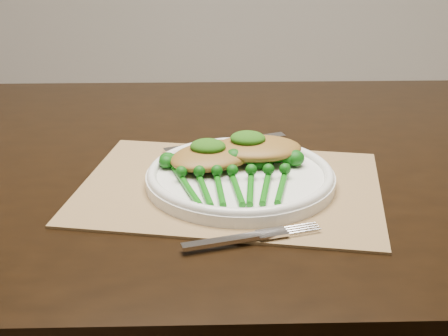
# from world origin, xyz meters

# --- Properties ---
(placemat) EXTENTS (0.45, 0.35, 0.00)m
(placemat) POSITION_xyz_m (0.16, -0.22, 0.75)
(placemat) COLOR olive
(placemat) RESTS_ON dining_table
(dinner_plate) EXTENTS (0.27, 0.27, 0.02)m
(dinner_plate) POSITION_xyz_m (0.17, -0.22, 0.77)
(dinner_plate) COLOR white
(dinner_plate) RESTS_ON placemat
(knife) EXTENTS (0.20, 0.11, 0.01)m
(knife) POSITION_xyz_m (0.12, -0.07, 0.76)
(knife) COLOR silver
(knife) RESTS_ON placemat
(fork) EXTENTS (0.17, 0.08, 0.01)m
(fork) POSITION_xyz_m (0.21, -0.37, 0.76)
(fork) COLOR silver
(fork) RESTS_ON placemat
(chicken_fillet_left) EXTENTS (0.17, 0.17, 0.03)m
(chicken_fillet_left) POSITION_xyz_m (0.13, -0.18, 0.78)
(chicken_fillet_left) COLOR olive
(chicken_fillet_left) RESTS_ON dinner_plate
(chicken_fillet_right) EXTENTS (0.15, 0.11, 0.03)m
(chicken_fillet_right) POSITION_xyz_m (0.20, -0.16, 0.79)
(chicken_fillet_right) COLOR olive
(chicken_fillet_right) RESTS_ON dinner_plate
(pesto_dollop_left) EXTENTS (0.05, 0.05, 0.02)m
(pesto_dollop_left) POSITION_xyz_m (0.12, -0.19, 0.80)
(pesto_dollop_left) COLOR #154109
(pesto_dollop_left) RESTS_ON chicken_fillet_left
(pesto_dollop_right) EXTENTS (0.05, 0.05, 0.02)m
(pesto_dollop_right) POSITION_xyz_m (0.18, -0.16, 0.81)
(pesto_dollop_right) COLOR #154109
(pesto_dollop_right) RESTS_ON chicken_fillet_right
(broccolini_bundle) EXTENTS (0.18, 0.20, 0.04)m
(broccolini_bundle) POSITION_xyz_m (0.17, -0.26, 0.77)
(broccolini_bundle) COLOR #0D5E0C
(broccolini_bundle) RESTS_ON dinner_plate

